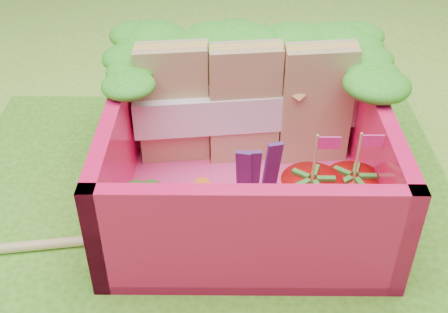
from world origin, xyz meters
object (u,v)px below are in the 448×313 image
Objects in this scene: broccoli at (141,204)px; sandwich_stack at (246,105)px; bento_box at (246,152)px; strawberry_left at (310,203)px; strawberry_right at (350,198)px.

sandwich_stack is at bearing 52.87° from broccoli.
strawberry_left is at bearing -44.93° from bento_box.
broccoli is at bearing -176.19° from strawberry_left.
sandwich_stack reaches higher than strawberry_left.
strawberry_left reaches higher than strawberry_right.
bento_box is at bearing 35.00° from broccoli.
sandwich_stack reaches higher than strawberry_right.
sandwich_stack is 2.26× the size of strawberry_left.
strawberry_left reaches higher than bento_box.
strawberry_right is (0.19, 0.05, -0.01)m from strawberry_left.
bento_box is at bearing 135.07° from strawberry_left.
sandwich_stack is at bearing 89.04° from bento_box.
strawberry_left is (0.76, 0.05, -0.04)m from broccoli.
bento_box is at bearing 153.84° from strawberry_right.
broccoli is (-0.47, -0.33, -0.05)m from bento_box.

